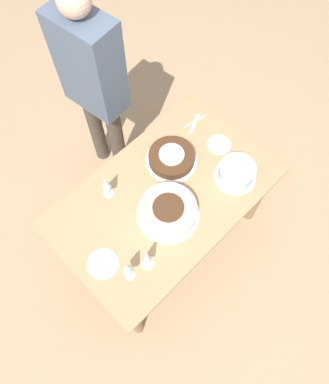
{
  "coord_description": "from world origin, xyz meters",
  "views": [
    {
      "loc": [
        0.68,
        0.68,
        2.8
      ],
      "look_at": [
        0.0,
        0.0,
        0.81
      ],
      "focal_mm": 35.0,
      "sensor_mm": 36.0,
      "label": 1
    }
  ],
  "objects_px": {
    "cake_center_white": "(168,211)",
    "wine_glass_extra": "(147,257)",
    "cake_back_decorated": "(236,172)",
    "wine_glass_near": "(106,183)",
    "person_cutting": "(93,80)",
    "cake_front_chocolate": "(172,158)",
    "wine_glass_far": "(128,268)"
  },
  "relations": [
    {
      "from": "cake_front_chocolate",
      "to": "wine_glass_far",
      "type": "bearing_deg",
      "value": 27.23
    },
    {
      "from": "wine_glass_near",
      "to": "person_cutting",
      "type": "xyz_separation_m",
      "value": [
        -0.4,
        -0.57,
        0.09
      ]
    },
    {
      "from": "cake_center_white",
      "to": "wine_glass_extra",
      "type": "relative_size",
      "value": 1.66
    },
    {
      "from": "wine_glass_near",
      "to": "wine_glass_far",
      "type": "xyz_separation_m",
      "value": [
        0.25,
        0.45,
        0.02
      ]
    },
    {
      "from": "cake_center_white",
      "to": "person_cutting",
      "type": "relative_size",
      "value": 0.22
    },
    {
      "from": "cake_center_white",
      "to": "cake_back_decorated",
      "type": "xyz_separation_m",
      "value": [
        -0.47,
        0.11,
        0.01
      ]
    },
    {
      "from": "cake_center_white",
      "to": "wine_glass_far",
      "type": "xyz_separation_m",
      "value": [
        0.4,
        0.1,
        0.1
      ]
    },
    {
      "from": "person_cutting",
      "to": "cake_back_decorated",
      "type": "bearing_deg",
      "value": 4.96
    },
    {
      "from": "wine_glass_near",
      "to": "wine_glass_far",
      "type": "relative_size",
      "value": 0.93
    },
    {
      "from": "cake_center_white",
      "to": "wine_glass_extra",
      "type": "xyz_separation_m",
      "value": [
        0.29,
        0.13,
        0.09
      ]
    },
    {
      "from": "cake_back_decorated",
      "to": "cake_front_chocolate",
      "type": "bearing_deg",
      "value": -61.9
    },
    {
      "from": "cake_back_decorated",
      "to": "wine_glass_extra",
      "type": "distance_m",
      "value": 0.76
    },
    {
      "from": "cake_front_chocolate",
      "to": "cake_back_decorated",
      "type": "bearing_deg",
      "value": 118.1
    },
    {
      "from": "cake_front_chocolate",
      "to": "person_cutting",
      "type": "xyz_separation_m",
      "value": [
        0.03,
        -0.67,
        0.19
      ]
    },
    {
      "from": "cake_front_chocolate",
      "to": "wine_glass_near",
      "type": "xyz_separation_m",
      "value": [
        0.43,
        -0.1,
        0.1
      ]
    },
    {
      "from": "cake_front_chocolate",
      "to": "person_cutting",
      "type": "height_order",
      "value": "person_cutting"
    },
    {
      "from": "cake_front_chocolate",
      "to": "wine_glass_extra",
      "type": "bearing_deg",
      "value": 33.36
    },
    {
      "from": "cake_front_chocolate",
      "to": "cake_back_decorated",
      "type": "xyz_separation_m",
      "value": [
        -0.19,
        0.36,
        0.02
      ]
    },
    {
      "from": "cake_back_decorated",
      "to": "wine_glass_extra",
      "type": "bearing_deg",
      "value": 1.01
    },
    {
      "from": "cake_center_white",
      "to": "wine_glass_far",
      "type": "relative_size",
      "value": 1.69
    },
    {
      "from": "wine_glass_far",
      "to": "wine_glass_extra",
      "type": "height_order",
      "value": "wine_glass_extra"
    },
    {
      "from": "person_cutting",
      "to": "wine_glass_near",
      "type": "bearing_deg",
      "value": -42.68
    },
    {
      "from": "wine_glass_far",
      "to": "wine_glass_extra",
      "type": "xyz_separation_m",
      "value": [
        -0.11,
        0.02,
        -0.01
      ]
    },
    {
      "from": "cake_front_chocolate",
      "to": "wine_glass_far",
      "type": "relative_size",
      "value": 1.5
    },
    {
      "from": "cake_center_white",
      "to": "cake_front_chocolate",
      "type": "distance_m",
      "value": 0.37
    },
    {
      "from": "cake_front_chocolate",
      "to": "wine_glass_near",
      "type": "distance_m",
      "value": 0.46
    },
    {
      "from": "cake_front_chocolate",
      "to": "person_cutting",
      "type": "bearing_deg",
      "value": -87.69
    },
    {
      "from": "wine_glass_near",
      "to": "cake_back_decorated",
      "type": "bearing_deg",
      "value": 143.44
    },
    {
      "from": "wine_glass_extra",
      "to": "cake_center_white",
      "type": "bearing_deg",
      "value": -156.09
    },
    {
      "from": "cake_front_chocolate",
      "to": "wine_glass_extra",
      "type": "distance_m",
      "value": 0.69
    },
    {
      "from": "person_cutting",
      "to": "cake_front_chocolate",
      "type": "bearing_deg",
      "value": -4.75
    },
    {
      "from": "wine_glass_near",
      "to": "wine_glass_far",
      "type": "distance_m",
      "value": 0.51
    }
  ]
}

